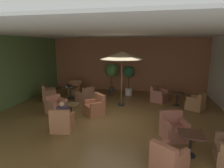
# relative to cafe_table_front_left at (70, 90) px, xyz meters

# --- Properties ---
(ground_plane) EXTENTS (10.40, 10.18, 0.02)m
(ground_plane) POSITION_rel_cafe_table_front_left_xyz_m (2.89, -2.34, -0.52)
(ground_plane) COLOR brown
(wall_back_brick) EXTENTS (10.40, 0.08, 3.51)m
(wall_back_brick) POSITION_rel_cafe_table_front_left_xyz_m (2.89, 2.71, 1.24)
(wall_back_brick) COLOR #A86646
(wall_back_brick) RESTS_ON ground_plane
(wall_left_accent) EXTENTS (0.08, 10.18, 3.51)m
(wall_left_accent) POSITION_rel_cafe_table_front_left_xyz_m (-2.27, -2.34, 1.24)
(wall_left_accent) COLOR #5B7B43
(wall_left_accent) RESTS_ON ground_plane
(ceiling_slab) EXTENTS (10.40, 10.18, 0.06)m
(ceiling_slab) POSITION_rel_cafe_table_front_left_xyz_m (2.89, -2.34, 3.03)
(ceiling_slab) COLOR white
(ceiling_slab) RESTS_ON wall_back_brick
(cafe_table_front_left) EXTENTS (0.76, 0.76, 0.67)m
(cafe_table_front_left) POSITION_rel_cafe_table_front_left_xyz_m (0.00, 0.00, 0.00)
(cafe_table_front_left) COLOR black
(cafe_table_front_left) RESTS_ON ground_plane
(armchair_front_left_north) EXTENTS (0.96, 1.02, 0.84)m
(armchair_front_left_north) POSITION_rel_cafe_table_front_left_xyz_m (1.09, -0.45, -0.21)
(armchair_front_left_north) COLOR #A86F52
(armchair_front_left_north) RESTS_ON ground_plane
(armchair_front_left_east) EXTENTS (0.87, 0.87, 0.82)m
(armchair_front_left_east) POSITION_rel_cafe_table_front_left_xyz_m (-0.20, 1.16, -0.20)
(armchair_front_left_east) COLOR #B6794D
(armchair_front_left_east) RESTS_ON ground_plane
(armchair_front_left_south) EXTENTS (1.04, 1.04, 0.92)m
(armchair_front_left_south) POSITION_rel_cafe_table_front_left_xyz_m (-1.02, -0.61, -0.18)
(armchair_front_left_south) COLOR #A66A4B
(armchair_front_left_south) RESTS_ON ground_plane
(cafe_table_front_right) EXTENTS (0.69, 0.69, 0.67)m
(cafe_table_front_right) POSITION_rel_cafe_table_front_left_xyz_m (5.79, -4.80, 0.01)
(cafe_table_front_right) COLOR black
(cafe_table_front_right) RESTS_ON ground_plane
(armchair_front_right_north) EXTENTS (1.00, 1.01, 0.79)m
(armchair_front_right_north) POSITION_rel_cafe_table_front_left_xyz_m (5.15, -5.62, -0.22)
(armchair_front_right_north) COLOR #B76A4F
(armchair_front_right_north) RESTS_ON ground_plane
(armchair_front_right_south) EXTENTS (0.98, 0.97, 0.89)m
(armchair_front_right_south) POSITION_rel_cafe_table_front_left_xyz_m (5.43, -3.83, -0.19)
(armchair_front_right_south) COLOR #B16755
(armchair_front_right_south) RESTS_ON ground_plane
(cafe_table_mid_center) EXTENTS (0.71, 0.71, 0.67)m
(cafe_table_mid_center) POSITION_rel_cafe_table_front_left_xyz_m (5.91, -0.03, 0.01)
(cafe_table_mid_center) COLOR black
(cafe_table_mid_center) RESTS_ON ground_plane
(armchair_mid_center_north) EXTENTS (1.00, 1.00, 0.85)m
(armchair_mid_center_north) POSITION_rel_cafe_table_front_left_xyz_m (6.76, -0.56, -0.19)
(armchair_mid_center_north) COLOR #A97449
(armchair_mid_center_north) RESTS_ON ground_plane
(armchair_mid_center_east) EXTENTS (1.02, 1.05, 0.85)m
(armchair_mid_center_east) POSITION_rel_cafe_table_front_left_xyz_m (5.04, 0.46, -0.19)
(armchair_mid_center_east) COLOR #AE6654
(armchair_mid_center_east) RESTS_ON ground_plane
(cafe_table_rear_right) EXTENTS (0.70, 0.70, 0.67)m
(cafe_table_rear_right) POSITION_rel_cafe_table_front_left_xyz_m (1.39, -2.99, -0.01)
(cafe_table_rear_right) COLOR black
(cafe_table_rear_right) RESTS_ON ground_plane
(armchair_rear_right_north) EXTENTS (1.05, 1.05, 0.92)m
(armchair_rear_right_north) POSITION_rel_cafe_table_front_left_xyz_m (2.19, -2.20, -0.18)
(armchair_rear_right_north) COLOR #B46A49
(armchair_rear_right_north) RESTS_ON ground_plane
(armchair_rear_right_east) EXTENTS (1.03, 1.03, 0.82)m
(armchair_rear_right_east) POSITION_rel_cafe_table_front_left_xyz_m (0.41, -2.45, -0.20)
(armchair_rear_right_east) COLOR #B47155
(armchair_rear_right_east) RESTS_ON ground_plane
(armchair_rear_right_south) EXTENTS (0.82, 0.81, 0.87)m
(armchair_rear_right_south) POSITION_rel_cafe_table_front_left_xyz_m (1.55, -4.10, -0.20)
(armchair_rear_right_south) COLOR #B5724C
(armchair_rear_right_south) RESTS_ON ground_plane
(patio_umbrella_tall_red) EXTENTS (2.16, 2.16, 2.75)m
(patio_umbrella_tall_red) POSITION_rel_cafe_table_front_left_xyz_m (3.12, -0.64, 2.03)
(patio_umbrella_tall_red) COLOR #2D2D2D
(patio_umbrella_tall_red) RESTS_ON ground_plane
(potted_tree_left_corner) EXTENTS (0.86, 0.86, 1.92)m
(potted_tree_left_corner) POSITION_rel_cafe_table_front_left_xyz_m (2.08, 1.77, 0.89)
(potted_tree_left_corner) COLOR #3F3936
(potted_tree_left_corner) RESTS_ON ground_plane
(potted_tree_mid_left) EXTENTS (0.69, 0.69, 1.81)m
(potted_tree_mid_left) POSITION_rel_cafe_table_front_left_xyz_m (3.22, 1.47, 0.70)
(potted_tree_mid_left) COLOR silver
(potted_tree_mid_left) RESTS_ON ground_plane
(patron_blue_shirt) EXTENTS (0.38, 0.31, 0.67)m
(patron_blue_shirt) POSITION_rel_cafe_table_front_left_xyz_m (1.55, -4.05, 0.20)
(patron_blue_shirt) COLOR #3D2E42
(patron_blue_shirt) RESTS_ON ground_plane
(iced_drink_cup) EXTENTS (0.08, 0.08, 0.11)m
(iced_drink_cup) POSITION_rel_cafe_table_front_left_xyz_m (-0.15, -0.14, 0.21)
(iced_drink_cup) COLOR white
(iced_drink_cup) RESTS_ON cafe_table_front_left
(open_laptop) EXTENTS (0.36, 0.31, 0.20)m
(open_laptop) POSITION_rel_cafe_table_front_left_xyz_m (-0.03, -0.08, 0.21)
(open_laptop) COLOR #9EA0A5
(open_laptop) RESTS_ON cafe_table_front_left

